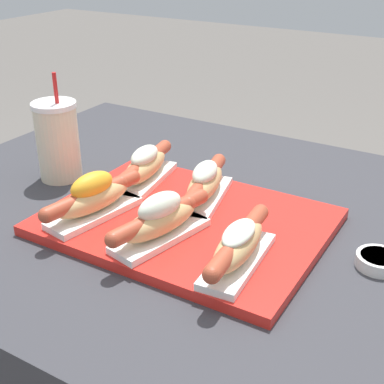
# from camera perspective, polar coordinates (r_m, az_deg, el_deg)

# --- Properties ---
(patio_table) EXTENTS (1.26, 0.88, 0.71)m
(patio_table) POSITION_cam_1_polar(r_m,az_deg,el_deg) (1.18, 3.04, -17.99)
(patio_table) COLOR #333338
(patio_table) RESTS_ON ground_plane
(serving_tray) EXTENTS (0.47, 0.35, 0.02)m
(serving_tray) POSITION_cam_1_polar(r_m,az_deg,el_deg) (0.93, -0.63, -3.18)
(serving_tray) COLOR red
(serving_tray) RESTS_ON patio_table
(hot_dog_0) EXTENTS (0.09, 0.21, 0.08)m
(hot_dog_0) POSITION_cam_1_polar(r_m,az_deg,el_deg) (0.93, -10.51, -0.59)
(hot_dog_0) COLOR white
(hot_dog_0) RESTS_ON serving_tray
(hot_dog_1) EXTENTS (0.10, 0.21, 0.08)m
(hot_dog_1) POSITION_cam_1_polar(r_m,az_deg,el_deg) (0.84, -3.42, -2.94)
(hot_dog_1) COLOR white
(hot_dog_1) RESTS_ON serving_tray
(hot_dog_2) EXTENTS (0.07, 0.22, 0.06)m
(hot_dog_2) POSITION_cam_1_polar(r_m,az_deg,el_deg) (0.79, 4.96, -5.70)
(hot_dog_2) COLOR white
(hot_dog_2) RESTS_ON serving_tray
(hot_dog_3) EXTENTS (0.09, 0.21, 0.07)m
(hot_dog_3) POSITION_cam_1_polar(r_m,az_deg,el_deg) (1.04, -5.04, 2.75)
(hot_dog_3) COLOR white
(hot_dog_3) RESTS_ON serving_tray
(hot_dog_4) EXTENTS (0.10, 0.21, 0.07)m
(hot_dog_4) POSITION_cam_1_polar(r_m,az_deg,el_deg) (0.96, 1.38, 0.91)
(hot_dog_4) COLOR white
(hot_dog_4) RESTS_ON serving_tray
(sauce_bowl) EXTENTS (0.07, 0.07, 0.02)m
(sauce_bowl) POSITION_cam_1_polar(r_m,az_deg,el_deg) (0.87, 19.29, -6.90)
(sauce_bowl) COLOR silver
(sauce_bowl) RESTS_ON patio_table
(drink_cup) EXTENTS (0.09, 0.09, 0.22)m
(drink_cup) POSITION_cam_1_polar(r_m,az_deg,el_deg) (1.11, -14.13, 5.33)
(drink_cup) COLOR beige
(drink_cup) RESTS_ON patio_table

